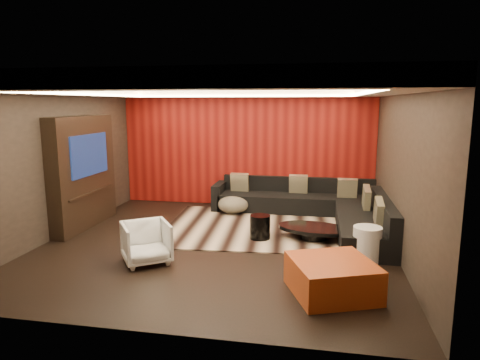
% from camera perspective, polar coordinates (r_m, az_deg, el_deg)
% --- Properties ---
extents(floor, '(6.00, 6.00, 0.02)m').
position_cam_1_polar(floor, '(7.62, -3.08, -8.59)').
color(floor, black).
rests_on(floor, ground).
extents(ceiling, '(6.00, 6.00, 0.02)m').
position_cam_1_polar(ceiling, '(7.22, -3.30, 13.10)').
color(ceiling, silver).
rests_on(ceiling, ground).
extents(wall_back, '(6.00, 0.02, 2.80)m').
position_cam_1_polar(wall_back, '(10.22, 0.82, 4.36)').
color(wall_back, black).
rests_on(wall_back, ground).
extents(wall_left, '(0.02, 6.00, 2.80)m').
position_cam_1_polar(wall_left, '(8.51, -23.29, 2.34)').
color(wall_left, black).
rests_on(wall_left, ground).
extents(wall_right, '(0.02, 6.00, 2.80)m').
position_cam_1_polar(wall_right, '(7.20, 20.78, 1.20)').
color(wall_right, black).
rests_on(wall_right, ground).
extents(red_feature_wall, '(5.98, 0.05, 2.78)m').
position_cam_1_polar(red_feature_wall, '(10.18, 0.78, 4.34)').
color(red_feature_wall, '#6B0C0A').
rests_on(red_feature_wall, ground).
extents(soffit_back, '(6.00, 0.60, 0.22)m').
position_cam_1_polar(soffit_back, '(9.86, 0.53, 11.65)').
color(soffit_back, silver).
rests_on(soffit_back, ground).
extents(soffit_front, '(6.00, 0.60, 0.22)m').
position_cam_1_polar(soffit_front, '(4.64, -11.46, 13.02)').
color(soffit_front, silver).
rests_on(soffit_front, ground).
extents(soffit_left, '(0.60, 4.80, 0.22)m').
position_cam_1_polar(soffit_left, '(8.28, -22.11, 11.18)').
color(soffit_left, silver).
rests_on(soffit_left, ground).
extents(soffit_right, '(0.60, 4.80, 0.22)m').
position_cam_1_polar(soffit_right, '(7.08, 18.94, 11.66)').
color(soffit_right, silver).
rests_on(soffit_right, ground).
extents(cove_back, '(4.80, 0.08, 0.04)m').
position_cam_1_polar(cove_back, '(9.52, 0.16, 11.16)').
color(cove_back, '#FFD899').
rests_on(cove_back, ground).
extents(cove_front, '(4.80, 0.08, 0.04)m').
position_cam_1_polar(cove_front, '(4.95, -9.93, 11.84)').
color(cove_front, '#FFD899').
rests_on(cove_front, ground).
extents(cove_left, '(0.08, 4.80, 0.04)m').
position_cam_1_polar(cove_left, '(8.11, -20.01, 10.71)').
color(cove_left, '#FFD899').
rests_on(cove_left, ground).
extents(cove_right, '(0.08, 4.80, 0.04)m').
position_cam_1_polar(cove_right, '(7.04, 16.11, 11.08)').
color(cove_right, '#FFD899').
rests_on(cove_right, ground).
extents(tv_surround, '(0.30, 2.00, 2.20)m').
position_cam_1_polar(tv_surround, '(8.97, -20.20, 0.97)').
color(tv_surround, black).
rests_on(tv_surround, ground).
extents(tv_screen, '(0.04, 1.30, 0.80)m').
position_cam_1_polar(tv_screen, '(8.85, -19.44, 3.18)').
color(tv_screen, black).
rests_on(tv_screen, ground).
extents(tv_shelf, '(0.04, 1.60, 0.04)m').
position_cam_1_polar(tv_shelf, '(8.96, -19.16, -1.58)').
color(tv_shelf, black).
rests_on(tv_shelf, ground).
extents(rug, '(4.19, 3.26, 0.02)m').
position_cam_1_polar(rug, '(8.59, 3.73, -6.27)').
color(rug, '#BFA78C').
rests_on(rug, floor).
extents(coffee_table, '(1.53, 1.53, 0.22)m').
position_cam_1_polar(coffee_table, '(7.93, 9.79, -6.92)').
color(coffee_table, black).
rests_on(coffee_table, rug).
extents(drum_stool, '(0.42, 0.42, 0.43)m').
position_cam_1_polar(drum_stool, '(7.79, 2.69, -6.27)').
color(drum_stool, black).
rests_on(drum_stool, rug).
extents(striped_pouf, '(0.92, 0.92, 0.38)m').
position_cam_1_polar(striped_pouf, '(9.57, -0.90, -3.28)').
color(striped_pouf, '#BEB293').
rests_on(striped_pouf, rug).
extents(white_side_table, '(0.51, 0.51, 0.55)m').
position_cam_1_polar(white_side_table, '(7.04, 16.58, -8.18)').
color(white_side_table, silver).
rests_on(white_side_table, floor).
extents(orange_ottoman, '(1.30, 1.30, 0.44)m').
position_cam_1_polar(orange_ottoman, '(5.80, 12.18, -12.57)').
color(orange_ottoman, '#A34715').
rests_on(orange_ottoman, floor).
extents(armchair, '(0.97, 0.97, 0.64)m').
position_cam_1_polar(armchair, '(6.83, -12.39, -8.15)').
color(armchair, silver).
rests_on(armchair, floor).
extents(sectional_sofa, '(3.65, 3.50, 0.75)m').
position_cam_1_polar(sectional_sofa, '(9.14, 10.37, -3.76)').
color(sectional_sofa, black).
rests_on(sectional_sofa, floor).
extents(throw_pillows, '(3.11, 2.69, 0.50)m').
position_cam_1_polar(throw_pillows, '(9.10, 10.77, -1.53)').
color(throw_pillows, '#C2B78E').
rests_on(throw_pillows, sectional_sofa).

